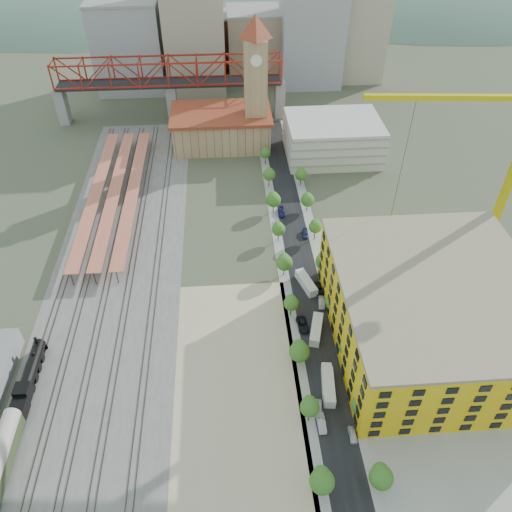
{
  "coord_description": "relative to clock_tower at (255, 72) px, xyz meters",
  "views": [
    {
      "loc": [
        -4.56,
        -95.71,
        95.05
      ],
      "look_at": [
        2.53,
        2.04,
        10.0
      ],
      "focal_mm": 35.0,
      "sensor_mm": 36.0,
      "label": 1
    }
  ],
  "objects": [
    {
      "name": "construction_building",
      "position": [
        34.0,
        -99.99,
        -19.29
      ],
      "size": [
        44.6,
        50.6,
        18.8
      ],
      "color": "yellow",
      "rests_on": "ground"
    },
    {
      "name": "locomotive",
      "position": [
        -58.0,
        -107.11,
        -26.47
      ],
      "size": [
        3.1,
        23.92,
        5.98
      ],
      "color": "black",
      "rests_on": "ground"
    },
    {
      "name": "car_2",
      "position": [
        5.0,
        -94.25,
        -27.93
      ],
      "size": [
        2.97,
        5.69,
        1.53
      ],
      "primitive_type": "imported",
      "rotation": [
        0.0,
        0.0,
        0.08
      ],
      "color": "black",
      "rests_on": "ground"
    },
    {
      "name": "site_trailer_c",
      "position": [
        8.0,
        -96.47,
        -27.42
      ],
      "size": [
        4.88,
        9.64,
        2.55
      ],
      "primitive_type": "cube",
      "rotation": [
        0.0,
        0.0,
        -0.27
      ],
      "color": "silver",
      "rests_on": "ground"
    },
    {
      "name": "distant_hills",
      "position": [
        37.28,
        180.01,
        -108.23
      ],
      "size": [
        647.0,
        264.0,
        227.0
      ],
      "color": "#4C6B59",
      "rests_on": "ground"
    },
    {
      "name": "construction_pad",
      "position": [
        37.0,
        -99.99,
        -28.67
      ],
      "size": [
        50.0,
        90.0,
        0.06
      ],
      "primitive_type": "cube",
      "color": "gray",
      "rests_on": "ground"
    },
    {
      "name": "car_7",
      "position": [
        11.0,
        -57.99,
        -28.05
      ],
      "size": [
        2.35,
        4.68,
        1.3
      ],
      "primitive_type": "imported",
      "rotation": [
        0.0,
        0.0,
        -0.12
      ],
      "color": "navy",
      "rests_on": "ground"
    },
    {
      "name": "parking_garage",
      "position": [
        28.0,
        -9.99,
        -21.7
      ],
      "size": [
        34.0,
        26.0,
        14.0
      ],
      "primitive_type": "cube",
      "color": "silver",
      "rests_on": "ground"
    },
    {
      "name": "sidewalk_east",
      "position": [
        13.5,
        -64.99,
        -28.68
      ],
      "size": [
        3.0,
        170.0,
        0.04
      ],
      "primitive_type": "cube",
      "color": "gray",
      "rests_on": "ground"
    },
    {
      "name": "car_5",
      "position": [
        11.0,
        -87.01,
        -27.96
      ],
      "size": [
        2.11,
        4.63,
        1.47
      ],
      "primitive_type": "imported",
      "rotation": [
        0.0,
        0.0,
        -0.13
      ],
      "color": "#97979C",
      "rests_on": "ground"
    },
    {
      "name": "street_asphalt",
      "position": [
        8.0,
        -64.99,
        -28.67
      ],
      "size": [
        12.0,
        170.0,
        0.06
      ],
      "primitive_type": "cube",
      "color": "black",
      "rests_on": "ground"
    },
    {
      "name": "car_4",
      "position": [
        11.0,
        -124.36,
        -28.04
      ],
      "size": [
        1.58,
        3.85,
        1.31
      ],
      "primitive_type": "imported",
      "rotation": [
        0.0,
        0.0,
        -0.01
      ],
      "color": "silver",
      "rests_on": "ground"
    },
    {
      "name": "street_trees",
      "position": [
        8.0,
        -74.99,
        -28.7
      ],
      "size": [
        15.4,
        124.4,
        8.0
      ],
      "color": "#2C651E",
      "rests_on": "ground"
    },
    {
      "name": "car_3",
      "position": [
        5.0,
        -46.37,
        -27.95
      ],
      "size": [
        2.43,
        5.28,
        1.5
      ],
      "primitive_type": "imported",
      "rotation": [
        0.0,
        0.0,
        -0.06
      ],
      "color": "navy",
      "rests_on": "ground"
    },
    {
      "name": "ballast_strip",
      "position": [
        -44.0,
        -62.49,
        -28.67
      ],
      "size": [
        36.0,
        165.0,
        0.06
      ],
      "primitive_type": "cube",
      "color": "#605E59",
      "rests_on": "ground"
    },
    {
      "name": "car_6",
      "position": [
        11.0,
        -81.9,
        -28.01
      ],
      "size": [
        2.77,
        5.15,
        1.38
      ],
      "primitive_type": "imported",
      "rotation": [
        0.0,
        0.0,
        -0.1
      ],
      "color": "black",
      "rests_on": "ground"
    },
    {
      "name": "car_1",
      "position": [
        5.0,
        -121.34,
        -27.9
      ],
      "size": [
        1.74,
        4.83,
        1.58
      ],
      "primitive_type": "imported",
      "rotation": [
        0.0,
        0.0,
        0.01
      ],
      "color": "#A7A6AC",
      "rests_on": "ground"
    },
    {
      "name": "clock_tower",
      "position": [
        0.0,
        0.0,
        0.0
      ],
      "size": [
        12.0,
        12.0,
        52.0
      ],
      "color": "tan",
      "rests_on": "ground"
    },
    {
      "name": "dirt_lot",
      "position": [
        -12.0,
        -111.49,
        -28.67
      ],
      "size": [
        28.0,
        67.0,
        0.06
      ],
      "primitive_type": "cube",
      "color": "tan",
      "rests_on": "ground"
    },
    {
      "name": "platform_canopies",
      "position": [
        -49.0,
        -34.99,
        -24.7
      ],
      "size": [
        16.0,
        80.0,
        4.12
      ],
      "color": "#D27251",
      "rests_on": "ground"
    },
    {
      "name": "sidewalk_west",
      "position": [
        2.5,
        -64.99,
        -28.68
      ],
      "size": [
        3.0,
        170.0,
        0.04
      ],
      "primitive_type": "cube",
      "color": "gray",
      "rests_on": "ground"
    },
    {
      "name": "site_trailer_b",
      "position": [
        8.0,
        -111.5,
        -27.52
      ],
      "size": [
        3.31,
        8.79,
        2.35
      ],
      "primitive_type": "cube",
      "rotation": [
        0.0,
        0.0,
        -0.12
      ],
      "color": "silver",
      "rests_on": "ground"
    },
    {
      "name": "site_trailer_d",
      "position": [
        8.0,
        -79.98,
        -27.42
      ],
      "size": [
        5.13,
        9.61,
        2.55
      ],
      "primitive_type": "cube",
      "rotation": [
        0.0,
        0.0,
        0.31
      ],
      "color": "silver",
      "rests_on": "ground"
    },
    {
      "name": "skyline",
      "position": [
        -0.53,
        62.32,
        -5.89
      ],
      "size": [
        133.0,
        46.0,
        60.0
      ],
      "color": "#9EA0A3",
      "rests_on": "ground"
    },
    {
      "name": "rail_tracks",
      "position": [
        -45.8,
        -62.49,
        -28.55
      ],
      "size": [
        26.56,
        160.0,
        0.18
      ],
      "color": "#382B23",
      "rests_on": "ground"
    },
    {
      "name": "truss_bridge",
      "position": [
        -33.0,
        25.01,
        -9.83
      ],
      "size": [
        94.0,
        9.6,
        25.6
      ],
      "color": "gray",
      "rests_on": "ground"
    },
    {
      "name": "tower_crane",
      "position": [
        55.05,
        -73.46,
        6.65
      ],
      "size": [
        53.61,
        6.51,
        57.28
      ],
      "color": "#D1C10D",
      "rests_on": "ground"
    },
    {
      "name": "site_trailer_a",
      "position": [
        8.0,
        -113.01,
        -27.42
      ],
      "size": [
        3.43,
        9.52,
        2.55
      ],
      "primitive_type": "cube",
      "rotation": [
        0.0,
        0.0,
        -0.11
      ],
      "color": "silver",
      "rests_on": "ground"
    },
    {
      "name": "ground",
      "position": [
        -8.0,
        -79.99,
        -28.7
      ],
      "size": [
        400.0,
        400.0,
        0.0
      ],
      "primitive_type": "plane",
      "color": "#474C38",
      "rests_on": "ground"
    },
    {
      "name": "car_0",
      "position": [
        5.0,
        -117.87,
        -27.96
      ],
      "size": [
        2.15,
        4.48,
        1.48
      ],
      "primitive_type": "imported",
      "rotation": [
        0.0,
        0.0,
        -0.09
      ],
      "color": "silver",
      "rests_on": "ground"
    },
    {
      "name": "station_hall",
      "position": [
        -13.0,
        2.01,
        -22.03
      ],
      "size": [
        38.0,
        24.0,
        13.1
      ],
      "color": "tan",
      "rests_on": "ground"
    }
  ]
}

